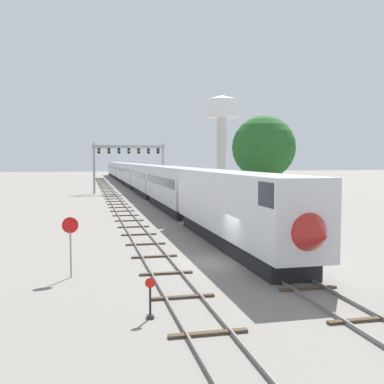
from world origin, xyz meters
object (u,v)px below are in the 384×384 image
object	(u,v)px
stop_sign	(70,238)
trackside_tree_left	(264,148)
water_tower	(222,115)
switch_stand	(150,304)
passenger_train	(133,174)
signal_gantry	(129,156)

from	to	relation	value
stop_sign	trackside_tree_left	world-z (taller)	trackside_tree_left
water_tower	switch_stand	xyz separation A→B (m)	(-33.45, -103.92, -17.14)
passenger_train	trackside_tree_left	xyz separation A→B (m)	(12.39, -40.76, 4.48)
signal_gantry	switch_stand	world-z (taller)	signal_gantry
stop_sign	water_tower	bearing A→B (deg)	69.54
water_tower	switch_stand	size ratio (longest dim) A/B	15.59
passenger_train	trackside_tree_left	bearing A→B (deg)	-73.10
passenger_train	switch_stand	distance (m)	79.56
passenger_train	stop_sign	distance (m)	73.41
switch_stand	stop_sign	distance (m)	7.24
passenger_train	water_tower	world-z (taller)	water_tower
passenger_train	stop_sign	size ratio (longest dim) A/B	53.68
passenger_train	water_tower	bearing A→B (deg)	43.15
passenger_train	trackside_tree_left	distance (m)	42.83
passenger_train	signal_gantry	xyz separation A→B (m)	(-2.25, -17.30, 3.57)
signal_gantry	stop_sign	xyz separation A→B (m)	(-7.75, -55.42, -4.31)
signal_gantry	water_tower	distance (m)	52.09
passenger_train	water_tower	xyz separation A→B (m)	(26.35, 24.70, 15.05)
switch_stand	trackside_tree_left	bearing A→B (deg)	63.13
switch_stand	trackside_tree_left	world-z (taller)	trackside_tree_left
water_tower	stop_sign	distance (m)	105.18
water_tower	signal_gantry	bearing A→B (deg)	-124.25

